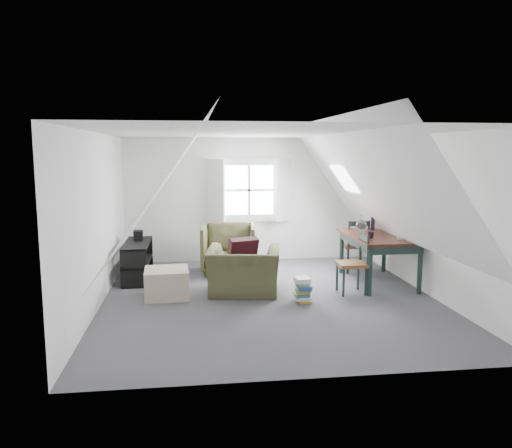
{
  "coord_description": "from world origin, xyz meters",
  "views": [
    {
      "loc": [
        -1.14,
        -7.31,
        2.23
      ],
      "look_at": [
        -0.13,
        0.6,
        1.06
      ],
      "focal_mm": 35.0,
      "sensor_mm": 36.0,
      "label": 1
    }
  ],
  "objects": [
    {
      "name": "skylight",
      "position": [
        1.55,
        1.3,
        1.75
      ],
      "size": [
        0.35,
        0.75,
        0.47
      ],
      "primitive_type": "cube",
      "rotation": [
        0.0,
        0.95,
        0.0
      ],
      "color": "white",
      "rests_on": "slope_right"
    },
    {
      "name": "magazine_stack",
      "position": [
        0.47,
        -0.24,
        0.18
      ],
      "size": [
        0.27,
        0.33,
        0.37
      ],
      "rotation": [
        0.0,
        0.0,
        0.18
      ],
      "color": "#B29933",
      "rests_on": "floor"
    },
    {
      "name": "slope_right",
      "position": [
        1.55,
        0.0,
        1.78
      ],
      "size": [
        3.19,
        5.5,
        4.48
      ],
      "primitive_type": "plane",
      "rotation": [
        0.0,
        -2.19,
        0.0
      ],
      "color": "white",
      "rests_on": "wall_right"
    },
    {
      "name": "ceiling",
      "position": [
        0.0,
        0.0,
        2.5
      ],
      "size": [
        5.5,
        5.5,
        0.0
      ],
      "primitive_type": "plane",
      "rotation": [
        3.14,
        0.0,
        0.0
      ],
      "color": "white",
      "rests_on": "wall_back"
    },
    {
      "name": "floor",
      "position": [
        0.0,
        0.0,
        0.0
      ],
      "size": [
        5.5,
        5.5,
        0.0
      ],
      "primitive_type": "plane",
      "color": "#48484C",
      "rests_on": "ground"
    },
    {
      "name": "cup",
      "position": [
        1.72,
        0.37,
        0.83
      ],
      "size": [
        0.12,
        0.12,
        0.1
      ],
      "primitive_type": "imported",
      "rotation": [
        0.0,
        0.0,
        0.13
      ],
      "color": "black",
      "rests_on": "dining_table"
    },
    {
      "name": "armchair_far",
      "position": [
        -0.49,
        1.75,
        0.0
      ],
      "size": [
        1.07,
        1.09,
        0.9
      ],
      "primitive_type": "imported",
      "rotation": [
        0.0,
        0.0,
        -0.11
      ],
      "color": "#434426",
      "rests_on": "floor"
    },
    {
      "name": "dining_table",
      "position": [
        1.97,
        0.67,
        0.72
      ],
      "size": [
        0.99,
        1.65,
        0.83
      ],
      "rotation": [
        0.0,
        0.0,
        -0.0
      ],
      "color": "black",
      "rests_on": "floor"
    },
    {
      "name": "media_shelf",
      "position": [
        -2.12,
        1.41,
        0.3
      ],
      "size": [
        0.43,
        1.28,
        0.66
      ],
      "rotation": [
        0.0,
        0.0,
        0.07
      ],
      "color": "black",
      "rests_on": "floor"
    },
    {
      "name": "throw_pillow",
      "position": [
        -0.36,
        0.46,
        0.64
      ],
      "size": [
        0.53,
        0.4,
        0.49
      ],
      "primitive_type": "cube",
      "rotation": [
        0.31,
        0.0,
        0.32
      ],
      "color": "#340E18",
      "rests_on": "armchair_near"
    },
    {
      "name": "wall_front",
      "position": [
        0.0,
        -2.75,
        1.25
      ],
      "size": [
        5.0,
        0.0,
        5.0
      ],
      "primitive_type": "plane",
      "rotation": [
        -1.57,
        0.0,
        0.0
      ],
      "color": "white",
      "rests_on": "ground"
    },
    {
      "name": "dining_chair_near",
      "position": [
        1.37,
        0.12,
        0.49
      ],
      "size": [
        0.44,
        0.44,
        0.93
      ],
      "rotation": [
        0.0,
        0.0,
        -1.41
      ],
      "color": "brown",
      "rests_on": "floor"
    },
    {
      "name": "paper_box",
      "position": [
        2.17,
        0.22,
        0.85
      ],
      "size": [
        0.14,
        0.11,
        0.04
      ],
      "primitive_type": "cube",
      "rotation": [
        0.0,
        0.0,
        -0.31
      ],
      "color": "white",
      "rests_on": "dining_table"
    },
    {
      "name": "dormer_window",
      "position": [
        0.0,
        2.68,
        1.45
      ],
      "size": [
        1.71,
        0.35,
        1.3
      ],
      "color": "white",
      "rests_on": "wall_back"
    },
    {
      "name": "wall_back",
      "position": [
        0.0,
        2.75,
        1.25
      ],
      "size": [
        5.0,
        0.0,
        5.0
      ],
      "primitive_type": "plane",
      "rotation": [
        1.57,
        0.0,
        0.0
      ],
      "color": "white",
      "rests_on": "ground"
    },
    {
      "name": "dining_chair_far",
      "position": [
        1.85,
        1.48,
        0.51
      ],
      "size": [
        0.46,
        0.46,
        0.98
      ],
      "rotation": [
        0.0,
        0.0,
        2.81
      ],
      "color": "brown",
      "rests_on": "floor"
    },
    {
      "name": "demijohn",
      "position": [
        1.82,
        1.12,
        0.94
      ],
      "size": [
        0.19,
        0.19,
        0.27
      ],
      "rotation": [
        0.0,
        0.0,
        0.28
      ],
      "color": "silver",
      "rests_on": "dining_table"
    },
    {
      "name": "slope_left",
      "position": [
        -1.55,
        0.0,
        1.78
      ],
      "size": [
        3.19,
        5.5,
        4.48
      ],
      "primitive_type": "plane",
      "rotation": [
        0.0,
        2.19,
        0.0
      ],
      "color": "white",
      "rests_on": "wall_left"
    },
    {
      "name": "ottoman",
      "position": [
        -1.56,
        0.27,
        0.22
      ],
      "size": [
        0.69,
        0.69,
        0.44
      ],
      "primitive_type": "cube",
      "rotation": [
        0.0,
        0.0,
        0.05
      ],
      "color": "tan",
      "rests_on": "floor"
    },
    {
      "name": "wall_right",
      "position": [
        2.5,
        0.0,
        1.25
      ],
      "size": [
        0.0,
        5.5,
        5.5
      ],
      "primitive_type": "plane",
      "rotation": [
        1.57,
        0.0,
        -1.57
      ],
      "color": "white",
      "rests_on": "ground"
    },
    {
      "name": "wall_left",
      "position": [
        -2.5,
        0.0,
        1.25
      ],
      "size": [
        0.0,
        5.5,
        5.5
      ],
      "primitive_type": "plane",
      "rotation": [
        1.57,
        0.0,
        1.57
      ],
      "color": "white",
      "rests_on": "ground"
    },
    {
      "name": "armchair_near",
      "position": [
        -0.36,
        0.31,
        0.0
      ],
      "size": [
        1.26,
        1.15,
        0.73
      ],
      "primitive_type": "imported",
      "rotation": [
        0.0,
        0.0,
        2.97
      ],
      "color": "#434426",
      "rests_on": "floor"
    },
    {
      "name": "electronics_box",
      "position": [
        -2.12,
        1.7,
        0.73
      ],
      "size": [
        0.18,
        0.24,
        0.18
      ],
      "primitive_type": "cube",
      "rotation": [
        0.0,
        0.0,
        0.06
      ],
      "color": "black",
      "rests_on": "media_shelf"
    },
    {
      "name": "vase_twigs",
      "position": [
        2.07,
        1.22,
        0.96
      ],
      "size": [
        0.08,
        0.08,
        0.59
      ],
      "rotation": [
        0.0,
        0.0,
        0.08
      ],
      "color": "black",
      "rests_on": "dining_table"
    }
  ]
}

